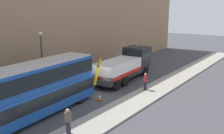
{
  "coord_description": "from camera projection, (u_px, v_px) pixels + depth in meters",
  "views": [
    {
      "loc": [
        -17.39,
        -14.87,
        8.05
      ],
      "look_at": [
        3.19,
        0.27,
        2.0
      ],
      "focal_mm": 40.61,
      "sensor_mm": 36.0,
      "label": 1
    }
  ],
  "objects": [
    {
      "name": "traffic_cone_near_bus",
      "position": [
        99.0,
        97.0,
        22.27
      ],
      "size": [
        0.36,
        0.36,
        0.72
      ],
      "color": "orange",
      "rests_on": "ground_plane"
    },
    {
      "name": "street_lamp",
      "position": [
        42.0,
        57.0,
        24.09
      ],
      "size": [
        0.36,
        0.36,
        5.83
      ],
      "color": "#38383D",
      "rests_on": "ground_plane"
    },
    {
      "name": "pedestrian_onlooker",
      "position": [
        68.0,
        122.0,
        16.03
      ],
      "size": [
        0.43,
        0.48,
        1.71
      ],
      "rotation": [
        0.0,
        0.0,
        0.52
      ],
      "color": "#232333",
      "rests_on": "near_kerb"
    },
    {
      "name": "double_decker_bus",
      "position": [
        35.0,
        88.0,
        18.71
      ],
      "size": [
        11.16,
        3.29,
        4.06
      ],
      "rotation": [
        0.0,
        0.0,
        0.07
      ],
      "color": "#19479E",
      "rests_on": "ground_plane"
    },
    {
      "name": "recovery_tow_truck",
      "position": [
        126.0,
        65.0,
        28.43
      ],
      "size": [
        10.22,
        3.24,
        3.67
      ],
      "rotation": [
        0.0,
        0.0,
        0.07
      ],
      "color": "#2D2D2D",
      "rests_on": "ground_plane"
    },
    {
      "name": "pedestrian_bystander",
      "position": [
        145.0,
        82.0,
        24.63
      ],
      "size": [
        0.47,
        0.46,
        1.71
      ],
      "rotation": [
        0.0,
        0.0,
        2.33
      ],
      "color": "#232333",
      "rests_on": "near_kerb"
    },
    {
      "name": "ground_plane",
      "position": [
        94.0,
        94.0,
        24.06
      ],
      "size": [
        120.0,
        120.0,
        0.0
      ],
      "primitive_type": "plane",
      "color": "#424247"
    },
    {
      "name": "building_facade",
      "position": [
        43.0,
        7.0,
        26.09
      ],
      "size": [
        60.0,
        1.5,
        16.0
      ],
      "color": "#9E7A5B",
      "rests_on": "ground_plane"
    },
    {
      "name": "near_kerb",
      "position": [
        132.0,
        103.0,
        21.63
      ],
      "size": [
        60.0,
        2.8,
        0.15
      ],
      "primitive_type": "cube",
      "color": "gray",
      "rests_on": "ground_plane"
    }
  ]
}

